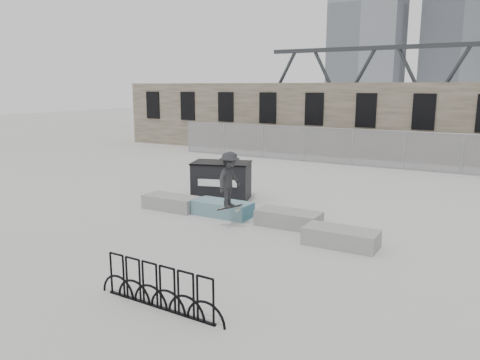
% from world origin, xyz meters
% --- Properties ---
extents(ground, '(120.00, 120.00, 0.00)m').
position_xyz_m(ground, '(0.00, 0.00, 0.00)').
color(ground, beige).
rests_on(ground, ground).
extents(stone_wall, '(36.00, 2.58, 4.50)m').
position_xyz_m(stone_wall, '(0.00, 16.24, 2.26)').
color(stone_wall, '#645A49').
rests_on(stone_wall, ground).
extents(chainlink_fence, '(22.06, 0.06, 2.02)m').
position_xyz_m(chainlink_fence, '(-0.00, 12.50, 1.04)').
color(chainlink_fence, gray).
rests_on(chainlink_fence, ground).
extents(planter_far_left, '(2.00, 0.90, 0.49)m').
position_xyz_m(planter_far_left, '(-2.86, 0.09, 0.27)').
color(planter_far_left, '#999996').
rests_on(planter_far_left, ground).
extents(planter_center_left, '(2.00, 0.90, 0.49)m').
position_xyz_m(planter_center_left, '(-0.83, 0.28, 0.27)').
color(planter_center_left, teal).
rests_on(planter_center_left, ground).
extents(planter_center_right, '(2.00, 0.90, 0.49)m').
position_xyz_m(planter_center_right, '(1.59, 0.24, 0.27)').
color(planter_center_right, '#999996').
rests_on(planter_center_right, ground).
extents(planter_offset, '(2.00, 0.90, 0.49)m').
position_xyz_m(planter_offset, '(3.58, -0.75, 0.27)').
color(planter_offset, '#999996').
rests_on(planter_offset, ground).
extents(dumpster, '(2.49, 1.94, 1.44)m').
position_xyz_m(dumpster, '(-2.15, 2.34, 0.73)').
color(dumpster, black).
rests_on(dumpster, ground).
extents(bike_rack, '(3.14, 0.17, 0.90)m').
position_xyz_m(bike_rack, '(1.61, -6.08, 0.44)').
color(bike_rack, black).
rests_on(bike_rack, ground).
extents(skyline_towers, '(58.00, 28.00, 48.00)m').
position_xyz_m(skyline_towers, '(-1.01, 93.81, 20.79)').
color(skyline_towers, slate).
rests_on(skyline_towers, ground).
extents(skateboarder, '(0.80, 1.10, 1.85)m').
position_xyz_m(skateboarder, '(0.06, -0.76, 1.51)').
color(skateboarder, '#262629').
rests_on(skateboarder, ground).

